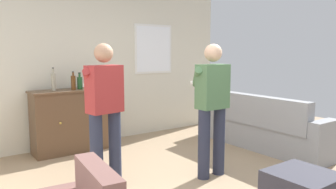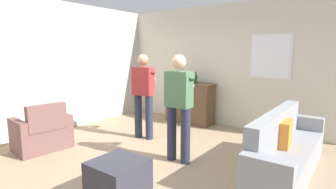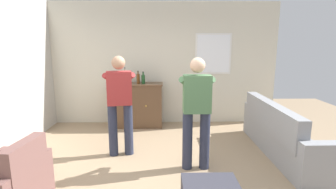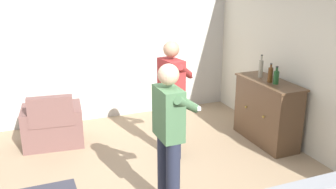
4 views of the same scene
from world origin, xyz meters
name	(u,v)px [view 1 (image 1 of 4)]	position (x,y,z in m)	size (l,w,h in m)	color
wall_back_with_window	(99,62)	(0.02, 2.66, 1.40)	(5.20, 0.15, 2.80)	beige
couch	(257,128)	(1.93, 0.71, 0.34)	(0.57, 2.40, 0.90)	gray
sideboard_cabinet	(71,121)	(-0.65, 2.30, 0.50)	(1.19, 0.49, 0.99)	brown
bottle_wine_green	(54,82)	(-0.89, 2.30, 1.13)	(0.07, 0.07, 0.36)	gray
bottle_liquor_amber	(73,82)	(-0.60, 2.26, 1.11)	(0.07, 0.07, 0.29)	#593314
bottle_spirits_clear	(80,83)	(-0.48, 2.28, 1.10)	(0.08, 0.08, 0.27)	#1E4C23
person_standing_left	(104,107)	(-0.77, 0.75, 0.94)	(0.55, 0.50, 1.68)	#282D42
person_standing_right	(212,104)	(0.44, 0.23, 0.94)	(0.56, 0.48, 1.68)	#282D42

